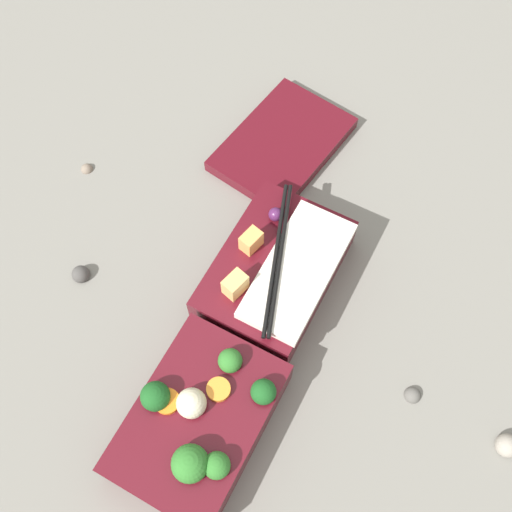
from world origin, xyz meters
TOP-DOWN VIEW (x-y plane):
  - ground_plane at (0.00, 0.00)m, footprint 3.00×3.00m
  - bento_tray_vegetable at (-0.11, -0.01)m, footprint 0.20×0.13m
  - bento_tray_rice at (0.09, -0.00)m, footprint 0.20×0.13m
  - bento_lid at (0.28, 0.08)m, footprint 0.21×0.16m
  - pebble_0 at (0.12, 0.31)m, footprint 0.02×0.02m
  - pebble_1 at (-0.02, 0.22)m, footprint 0.02×0.02m
  - pebble_2 at (0.03, -0.32)m, footprint 0.03×0.03m
  - pebble_3 at (0.03, -0.21)m, footprint 0.02×0.02m

SIDE VIEW (x-z plane):
  - ground_plane at x=0.00m, z-range 0.00..0.00m
  - pebble_0 at x=0.12m, z-range 0.00..0.01m
  - pebble_3 at x=0.03m, z-range 0.00..0.01m
  - pebble_1 at x=-0.02m, z-range -0.01..0.02m
  - pebble_2 at x=0.03m, z-range -0.01..0.02m
  - bento_lid at x=0.28m, z-range 0.00..0.02m
  - bento_tray_rice at x=0.09m, z-range -0.01..0.07m
  - bento_tray_vegetable at x=-0.11m, z-range -0.01..0.07m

